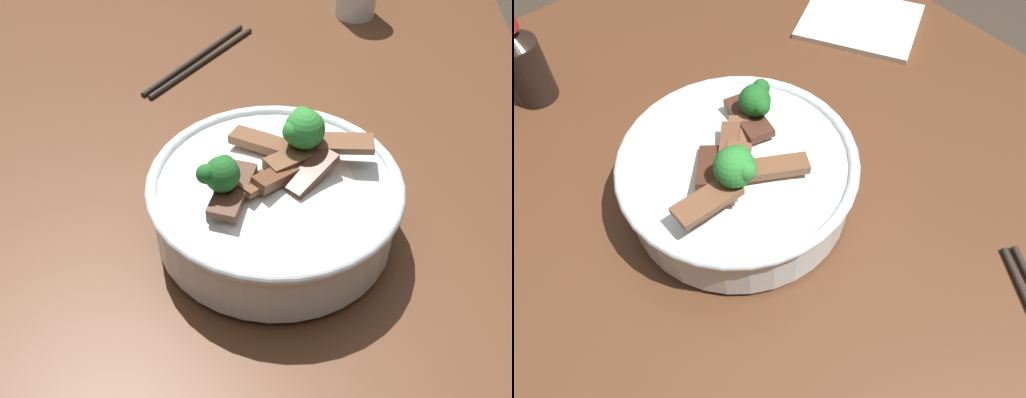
% 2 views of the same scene
% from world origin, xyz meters
% --- Properties ---
extents(dining_table, '(1.18, 0.79, 0.78)m').
position_xyz_m(dining_table, '(0.00, 0.00, 0.61)').
color(dining_table, '#56331E').
rests_on(dining_table, ground).
extents(rice_bowl, '(0.25, 0.25, 0.13)m').
position_xyz_m(rice_bowl, '(-0.11, -0.06, 0.83)').
color(rice_bowl, silver).
rests_on(rice_bowl, dining_table).
extents(soy_sauce_bottle, '(0.05, 0.05, 0.12)m').
position_xyz_m(soy_sauce_bottle, '(-0.42, -0.16, 0.83)').
color(soy_sauce_bottle, black).
rests_on(soy_sauce_bottle, dining_table).
extents(folded_napkin, '(0.21, 0.20, 0.01)m').
position_xyz_m(folded_napkin, '(-0.25, 0.27, 0.78)').
color(folded_napkin, silver).
rests_on(folded_napkin, dining_table).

